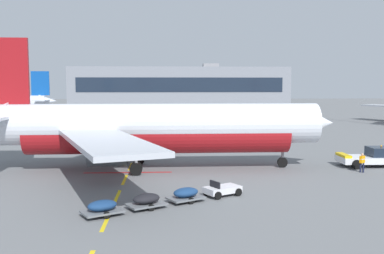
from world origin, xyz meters
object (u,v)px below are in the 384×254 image
airliner_foreground (152,128)px  pushback_tug (372,157)px  ground_crew_worker (362,161)px  baggage_train (167,197)px

airliner_foreground → pushback_tug: 21.64m
airliner_foreground → ground_crew_worker: 19.50m
pushback_tug → baggage_train: 23.91m
airliner_foreground → ground_crew_worker: airliner_foreground is taller
baggage_train → ground_crew_worker: (17.74, 10.05, 0.47)m
baggage_train → ground_crew_worker: ground_crew_worker is taller
ground_crew_worker → airliner_foreground: bearing=171.9°
airliner_foreground → pushback_tug: (21.42, 0.20, -3.05)m
pushback_tug → ground_crew_worker: 3.74m
pushback_tug → ground_crew_worker: pushback_tug is taller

